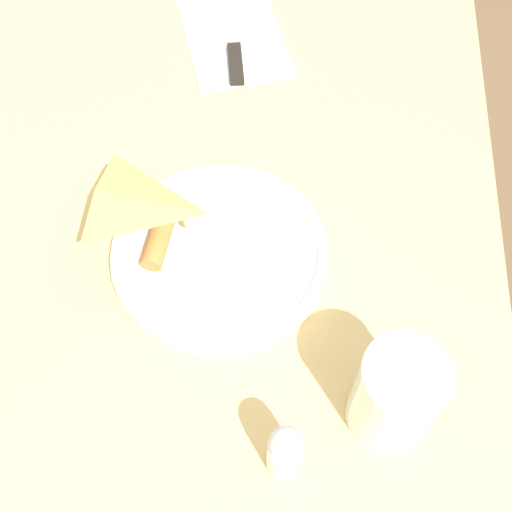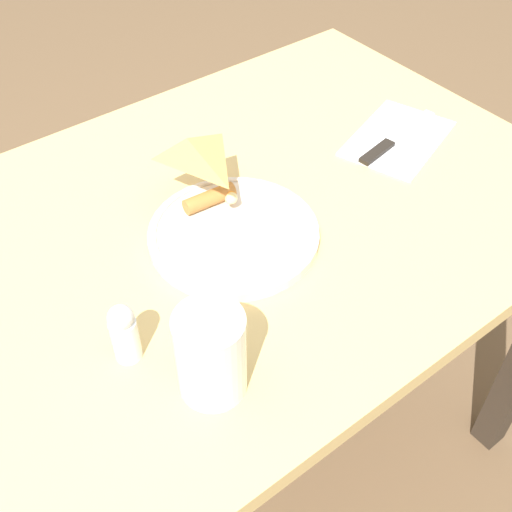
{
  "view_description": "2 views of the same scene",
  "coord_description": "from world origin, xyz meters",
  "px_view_note": "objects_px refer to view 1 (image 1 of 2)",
  "views": [
    {
      "loc": [
        -0.33,
        -0.12,
        1.38
      ],
      "look_at": [
        0.03,
        -0.08,
        0.78
      ],
      "focal_mm": 45.0,
      "sensor_mm": 36.0,
      "label": 1
    },
    {
      "loc": [
        -0.34,
        -0.6,
        1.39
      ],
      "look_at": [
        0.02,
        -0.13,
        0.79
      ],
      "focal_mm": 45.0,
      "sensor_mm": 36.0,
      "label": 2
    }
  ],
  "objects_px": {
    "dining_table": "(188,329)",
    "butter_knife": "(233,38)",
    "plate_pizza": "(217,251)",
    "napkin_folded": "(233,36)",
    "salt_shaker": "(285,452)",
    "milk_glass": "(395,397)"
  },
  "relations": [
    {
      "from": "dining_table",
      "to": "butter_knife",
      "type": "xyz_separation_m",
      "value": [
        0.41,
        -0.01,
        0.11
      ]
    },
    {
      "from": "plate_pizza",
      "to": "napkin_folded",
      "type": "xyz_separation_m",
      "value": [
        0.37,
        0.02,
        -0.01
      ]
    },
    {
      "from": "plate_pizza",
      "to": "salt_shaker",
      "type": "bearing_deg",
      "value": -157.65
    },
    {
      "from": "butter_knife",
      "to": "salt_shaker",
      "type": "relative_size",
      "value": 2.4
    },
    {
      "from": "dining_table",
      "to": "milk_glass",
      "type": "distance_m",
      "value": 0.31
    },
    {
      "from": "milk_glass",
      "to": "napkin_folded",
      "type": "relative_size",
      "value": 0.51
    },
    {
      "from": "napkin_folded",
      "to": "butter_knife",
      "type": "relative_size",
      "value": 1.11
    },
    {
      "from": "plate_pizza",
      "to": "dining_table",
      "type": "bearing_deg",
      "value": 141.35
    },
    {
      "from": "butter_knife",
      "to": "plate_pizza",
      "type": "bearing_deg",
      "value": 173.63
    },
    {
      "from": "milk_glass",
      "to": "plate_pizza",
      "type": "bearing_deg",
      "value": 48.73
    },
    {
      "from": "napkin_folded",
      "to": "salt_shaker",
      "type": "xyz_separation_m",
      "value": [
        -0.6,
        -0.12,
        0.04
      ]
    },
    {
      "from": "dining_table",
      "to": "butter_knife",
      "type": "relative_size",
      "value": 5.84
    },
    {
      "from": "dining_table",
      "to": "salt_shaker",
      "type": "relative_size",
      "value": 14.0
    },
    {
      "from": "dining_table",
      "to": "napkin_folded",
      "type": "distance_m",
      "value": 0.43
    },
    {
      "from": "milk_glass",
      "to": "dining_table",
      "type": "bearing_deg",
      "value": 62.06
    },
    {
      "from": "dining_table",
      "to": "butter_knife",
      "type": "distance_m",
      "value": 0.43
    },
    {
      "from": "plate_pizza",
      "to": "butter_knife",
      "type": "xyz_separation_m",
      "value": [
        0.36,
        0.02,
        -0.01
      ]
    },
    {
      "from": "napkin_folded",
      "to": "salt_shaker",
      "type": "distance_m",
      "value": 0.61
    },
    {
      "from": "dining_table",
      "to": "salt_shaker",
      "type": "bearing_deg",
      "value": -143.99
    },
    {
      "from": "salt_shaker",
      "to": "napkin_folded",
      "type": "bearing_deg",
      "value": 11.1
    },
    {
      "from": "butter_knife",
      "to": "salt_shaker",
      "type": "distance_m",
      "value": 0.6
    },
    {
      "from": "napkin_folded",
      "to": "butter_knife",
      "type": "xyz_separation_m",
      "value": [
        -0.01,
        -0.0,
        0.0
      ]
    }
  ]
}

